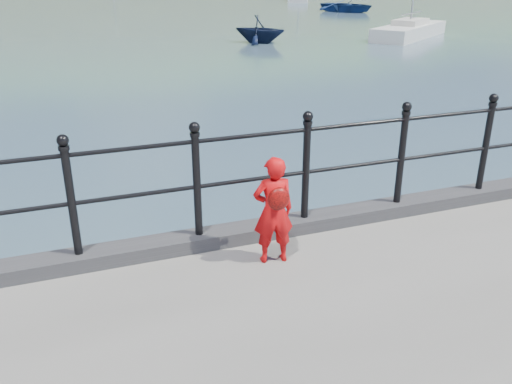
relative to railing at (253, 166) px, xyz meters
name	(u,v)px	position (x,y,z in m)	size (l,w,h in m)	color
ground	(249,307)	(0.00, 0.15, -1.82)	(600.00, 600.00, 0.00)	#2D4251
kerb	(253,231)	(0.00, 0.00, -0.75)	(60.00, 0.30, 0.15)	#28282B
railing	(253,166)	(0.00, 0.00, 0.00)	(18.11, 0.11, 1.20)	black
far_shore	(148,32)	(38.34, 239.56, -24.39)	(830.00, 200.00, 156.00)	#333A21
child	(273,210)	(0.01, -0.54, -0.27)	(0.43, 0.34, 1.09)	red
launch_blue	(347,6)	(22.94, 39.02, -1.31)	(3.56, 4.99, 1.03)	navy
launch_navy	(260,29)	(8.48, 22.31, -1.12)	(2.30, 2.66, 1.40)	black
sailboat_near	(410,31)	(17.17, 21.57, -1.48)	(6.78, 5.60, 9.45)	silver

